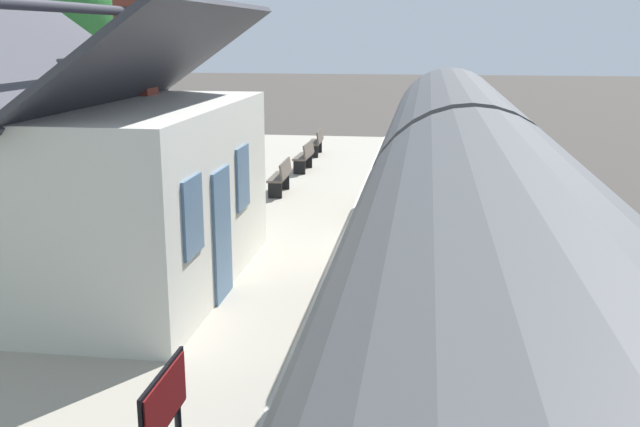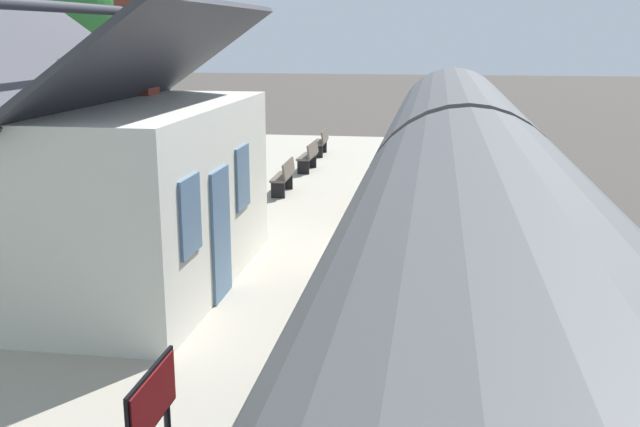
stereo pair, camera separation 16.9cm
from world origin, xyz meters
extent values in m
plane|color=#423D38|center=(0.00, 0.00, 0.00)|extent=(160.00, 160.00, 0.00)
cube|color=#A39B8C|center=(0.00, 4.33, 0.50)|extent=(32.00, 6.66, 1.00)
cube|color=beige|center=(0.00, 1.18, 1.01)|extent=(32.00, 0.36, 0.02)
cube|color=gray|center=(0.00, -1.62, 0.07)|extent=(52.00, 0.08, 0.14)
cube|color=gray|center=(0.00, -0.18, 0.07)|extent=(52.00, 0.08, 0.14)
cube|color=black|center=(0.15, -0.90, 0.35)|extent=(8.67, 2.29, 0.70)
cube|color=beige|center=(0.15, -0.90, 1.85)|extent=(9.42, 2.70, 2.30)
cylinder|color=#515154|center=(0.15, -0.90, 3.00)|extent=(9.42, 2.65, 2.65)
cube|color=black|center=(0.15, 0.47, 2.14)|extent=(8.01, 0.03, 0.80)
cylinder|color=black|center=(2.97, -0.90, 0.35)|extent=(0.70, 2.16, 0.70)
cylinder|color=black|center=(-2.68, -0.90, 0.35)|extent=(0.70, 2.16, 0.70)
cube|color=black|center=(4.88, -0.90, 2.25)|extent=(0.04, 2.16, 0.90)
cylinder|color=#F2EDCC|center=(4.90, -0.90, 1.27)|extent=(0.06, 0.24, 0.24)
cube|color=red|center=(4.94, -0.90, 0.82)|extent=(0.16, 2.56, 0.24)
cylinder|color=#515154|center=(-9.17, -0.90, 3.00)|extent=(8.22, 2.65, 2.65)
cube|color=silver|center=(-2.58, 4.96, 2.52)|extent=(5.75, 4.26, 3.04)
cube|color=#38383F|center=(-2.58, 3.90, 4.78)|extent=(6.25, 2.39, 1.71)
cube|color=#38383F|center=(-2.58, 6.03, 4.78)|extent=(6.25, 2.39, 1.71)
cylinder|color=#38383F|center=(-2.58, 4.96, 5.53)|extent=(6.25, 0.16, 0.16)
cube|color=brown|center=(-0.78, 4.96, 5.11)|extent=(0.56, 0.56, 2.15)
cube|color=slate|center=(-3.02, 2.81, 2.05)|extent=(0.90, 0.06, 2.10)
cube|color=slate|center=(-4.42, 2.81, 2.70)|extent=(0.80, 0.05, 1.10)
cube|color=slate|center=(-1.62, 2.81, 2.70)|extent=(0.80, 0.05, 1.10)
cube|color=brown|center=(8.11, 3.39, 1.45)|extent=(1.41, 0.44, 0.06)
cube|color=brown|center=(8.10, 3.21, 1.68)|extent=(1.40, 0.15, 0.40)
cube|color=black|center=(7.55, 3.41, 1.22)|extent=(0.07, 0.36, 0.44)
cube|color=black|center=(8.67, 3.37, 1.22)|extent=(0.07, 0.36, 0.44)
cube|color=brown|center=(11.13, 3.48, 1.45)|extent=(1.41, 0.44, 0.06)
cube|color=brown|center=(11.14, 3.30, 1.68)|extent=(1.40, 0.14, 0.40)
cube|color=black|center=(10.57, 3.46, 1.22)|extent=(0.07, 0.36, 0.44)
cube|color=black|center=(11.69, 3.49, 1.22)|extent=(0.07, 0.36, 0.44)
cube|color=brown|center=(4.78, 3.47, 1.45)|extent=(1.41, 0.42, 0.06)
cube|color=brown|center=(4.78, 3.29, 1.68)|extent=(1.40, 0.13, 0.40)
cube|color=black|center=(4.22, 3.46, 1.22)|extent=(0.07, 0.36, 0.44)
cube|color=black|center=(5.34, 3.48, 1.22)|extent=(0.07, 0.36, 0.44)
cylinder|color=teal|center=(2.39, 6.66, 1.20)|extent=(0.50, 0.50, 0.41)
ellipsoid|color=#4C8C2D|center=(2.39, 6.66, 1.66)|extent=(0.73, 0.73, 0.71)
cube|color=black|center=(2.27, 3.89, 1.19)|extent=(0.71, 0.32, 0.39)
ellipsoid|color=#4C8C2D|center=(2.27, 3.89, 1.50)|extent=(0.64, 0.29, 0.29)
cube|color=maroon|center=(-8.78, 1.66, 2.32)|extent=(0.90, 0.06, 0.44)
cube|color=black|center=(-8.78, 1.66, 2.32)|extent=(0.96, 0.03, 0.50)
cylinder|color=#4C3828|center=(12.20, 12.50, 2.14)|extent=(0.27, 0.27, 4.28)
ellipsoid|color=#2D7233|center=(12.20, 12.50, 5.90)|extent=(3.60, 3.21, 4.63)
camera|label=1|loc=(-13.85, -0.34, 5.17)|focal=41.04mm
camera|label=2|loc=(-13.82, -0.51, 5.17)|focal=41.04mm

